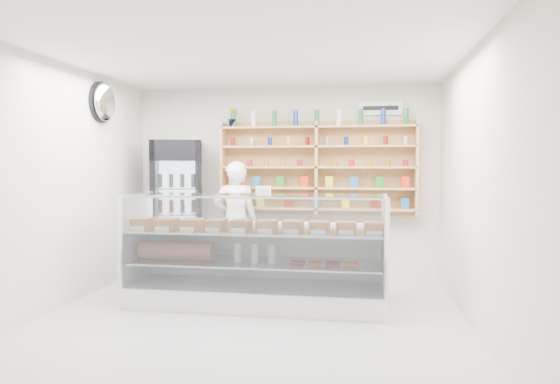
# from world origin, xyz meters

# --- Properties ---
(room) EXTENTS (5.00, 5.00, 5.00)m
(room) POSITION_xyz_m (0.00, 0.00, 1.40)
(room) COLOR #9A9A9E
(room) RESTS_ON ground
(display_counter) EXTENTS (2.98, 0.89, 1.30)m
(display_counter) POSITION_xyz_m (-0.06, 0.72, 0.36)
(display_counter) COLOR white
(display_counter) RESTS_ON floor
(shop_worker) EXTENTS (0.68, 0.52, 1.69)m
(shop_worker) POSITION_xyz_m (-0.62, 1.95, 0.84)
(shop_worker) COLOR white
(shop_worker) RESTS_ON floor
(drinks_cooler) EXTENTS (0.89, 0.88, 1.99)m
(drinks_cooler) POSITION_xyz_m (-1.56, 2.14, 1.00)
(drinks_cooler) COLOR black
(drinks_cooler) RESTS_ON floor
(wall_shelving) EXTENTS (2.84, 0.28, 1.33)m
(wall_shelving) POSITION_xyz_m (0.50, 2.34, 1.59)
(wall_shelving) COLOR #B37D54
(wall_shelving) RESTS_ON back_wall
(potted_plant) EXTENTS (0.18, 0.16, 0.27)m
(potted_plant) POSITION_xyz_m (-0.75, 2.34, 2.33)
(potted_plant) COLOR #1E6626
(potted_plant) RESTS_ON wall_shelving
(security_mirror) EXTENTS (0.15, 0.50, 0.50)m
(security_mirror) POSITION_xyz_m (-2.17, 1.20, 2.45)
(security_mirror) COLOR silver
(security_mirror) RESTS_ON left_wall
(wall_sign) EXTENTS (0.62, 0.03, 0.20)m
(wall_sign) POSITION_xyz_m (1.40, 2.47, 2.45)
(wall_sign) COLOR white
(wall_sign) RESTS_ON back_wall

